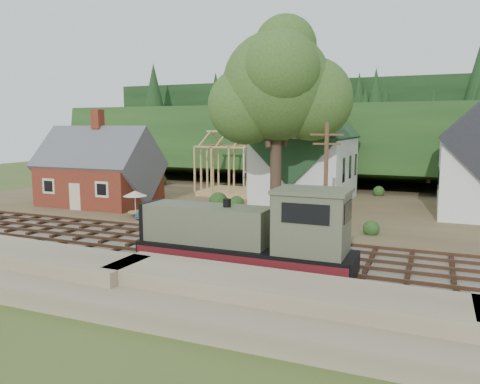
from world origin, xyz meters
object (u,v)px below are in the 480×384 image
at_px(car_green, 80,194).
at_px(car_blue, 149,210).
at_px(patio_set, 135,195).
at_px(locomotive, 252,237).

bearing_deg(car_green, car_blue, -124.35).
xyz_separation_m(car_green, patio_set, (10.69, -5.55, 1.24)).
bearing_deg(car_green, locomotive, -132.01).
height_order(car_blue, car_green, car_green).
xyz_separation_m(car_blue, car_green, (-11.83, 5.33, 0.05)).
bearing_deg(car_blue, patio_set, 178.58).
distance_m(locomotive, car_green, 29.26).
bearing_deg(locomotive, car_blue, 142.03).
relative_size(car_green, patio_set, 1.68).
relative_size(locomotive, patio_set, 5.25).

